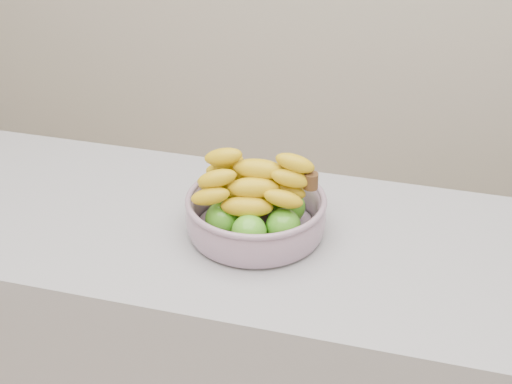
# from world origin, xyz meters

# --- Properties ---
(fruit_bowl) EXTENTS (0.30, 0.30, 0.18)m
(fruit_bowl) POSITION_xyz_m (-0.09, 0.29, 0.96)
(fruit_bowl) COLOR #AAB5CC
(fruit_bowl) RESTS_ON counter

